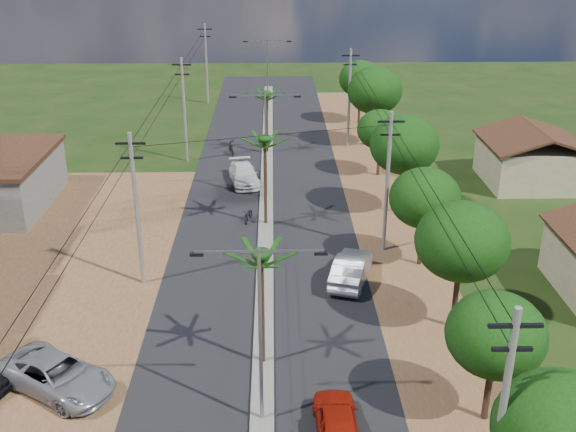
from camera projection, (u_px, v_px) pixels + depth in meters
The scene contains 31 objects.
ground at pixel (262, 421), 28.01m from camera, with size 160.00×160.00×0.00m, color black.
road at pixel (265, 258), 41.77m from camera, with size 12.00×110.00×0.04m, color black.
median at pixel (266, 236), 44.50m from camera, with size 1.00×90.00×0.18m, color #605E56.
dirt_shoulder_east at pixel (401, 257), 41.95m from camera, with size 5.00×90.00×0.03m, color brown.
house_east_far at pixel (532, 154), 53.20m from camera, with size 7.60×7.50×4.60m.
tree_east_a at pixel (563, 432), 20.92m from camera, with size 4.40×4.40×6.37m.
tree_east_b at pixel (496, 335), 26.57m from camera, with size 4.00×4.00×5.83m.
tree_east_c at pixel (462, 241), 32.71m from camera, with size 4.60×4.60×6.83m.
tree_east_d at pixel (425, 198), 39.34m from camera, with size 4.20×4.20×6.13m.
tree_east_e at pixel (404, 145), 46.39m from camera, with size 4.80×4.80×7.14m.
tree_east_f at pixel (380, 130), 54.20m from camera, with size 3.80×3.80×5.52m.
tree_east_g at pixel (375, 91), 61.02m from camera, with size 5.00×5.00×7.38m.
tree_east_h at pixel (360, 79), 68.60m from camera, with size 4.40×4.40×6.52m.
palm_median_near at pixel (261, 259), 29.49m from camera, with size 2.00×2.00×6.15m.
palm_median_mid at pixel (265, 143), 44.04m from camera, with size 2.00×2.00×6.55m.
palm_median_far at pixel (267, 96), 58.98m from camera, with size 2.00×2.00×5.85m.
streetlight_near at pixel (260, 323), 26.12m from camera, with size 5.10×0.18×8.00m.
streetlight_mid at pixel (266, 138), 49.07m from camera, with size 5.10×0.18×8.00m.
streetlight_far at pixel (268, 70), 72.02m from camera, with size 5.10×0.18×8.00m.
utility_pole_w_b at pixel (136, 207), 37.00m from camera, with size 1.60×0.24×9.00m.
utility_pole_w_c at pixel (184, 108), 57.20m from camera, with size 1.60×0.24×9.00m.
utility_pole_w_d at pixel (206, 62), 76.48m from camera, with size 1.60×0.24×9.00m.
utility_pole_e_a at pixel (500, 426), 20.77m from camera, with size 1.60×0.24×9.00m.
utility_pole_e_b at pixel (387, 180), 40.97m from camera, with size 1.60×0.24×9.00m.
utility_pole_e_c at pixel (349, 96), 61.17m from camera, with size 1.60×0.24×9.00m.
car_red_near at pixel (337, 423), 26.80m from camera, with size 1.76×4.39×1.49m, color #971608.
car_silver_mid at pixel (351, 269), 38.73m from camera, with size 1.75×5.01×1.65m, color gray.
car_white_far at pixel (244, 175), 53.65m from camera, with size 2.05×5.04×1.46m, color silver.
car_parked_silver at pixel (57, 376), 29.59m from camera, with size 2.59×5.61×1.56m, color gray.
moto_rider_west_a at pixel (249, 215), 46.73m from camera, with size 0.64×1.85×0.97m, color black.
moto_rider_west_b at pixel (231, 149), 60.34m from camera, with size 0.52×1.84×1.11m, color black.
Camera 1 is at (0.59, -22.35, 18.95)m, focal length 42.00 mm.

